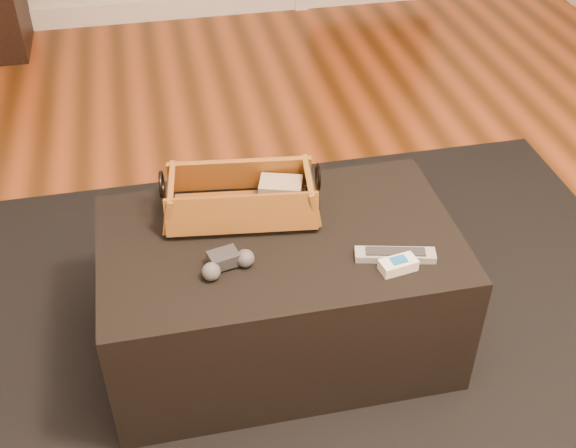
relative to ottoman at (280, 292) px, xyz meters
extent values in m
cube|color=brown|center=(-0.18, -0.09, -0.23)|extent=(5.00, 5.50, 0.01)
cube|color=white|center=(-0.18, 2.65, -0.16)|extent=(5.00, 0.04, 0.12)
cube|color=black|center=(0.00, -0.05, -0.22)|extent=(2.60, 2.00, 0.01)
cube|color=black|center=(0.00, 0.00, 0.00)|extent=(1.00, 0.60, 0.42)
cube|color=black|center=(-0.11, 0.12, 0.24)|extent=(0.23, 0.06, 0.02)
cube|color=tan|center=(0.03, 0.15, 0.26)|extent=(0.14, 0.11, 0.07)
cube|color=#944E21|center=(-0.08, 0.13, 0.22)|extent=(0.41, 0.23, 0.02)
cube|color=#985322|center=(-0.07, 0.23, 0.28)|extent=(0.42, 0.09, 0.11)
cube|color=#8E5C20|center=(-0.10, 0.04, 0.28)|extent=(0.42, 0.09, 0.11)
cube|color=#A07024|center=(0.12, 0.11, 0.28)|extent=(0.06, 0.21, 0.11)
cube|color=#9B5423|center=(-0.28, 0.16, 0.28)|extent=(0.06, 0.21, 0.11)
torus|color=black|center=(0.13, 0.10, 0.32)|extent=(0.02, 0.08, 0.08)
torus|color=black|center=(-0.30, 0.16, 0.32)|extent=(0.02, 0.08, 0.08)
cube|color=#272729|center=(-0.17, -0.08, 0.24)|extent=(0.09, 0.07, 0.04)
sphere|color=#454549|center=(-0.20, -0.13, 0.23)|extent=(0.06, 0.06, 0.05)
sphere|color=#414044|center=(-0.11, -0.09, 0.23)|extent=(0.06, 0.06, 0.05)
cube|color=#A4A7AC|center=(0.29, -0.15, 0.22)|extent=(0.22, 0.10, 0.02)
cube|color=#242426|center=(0.29, -0.15, 0.23)|extent=(0.16, 0.07, 0.00)
cube|color=white|center=(0.28, -0.19, 0.23)|extent=(0.10, 0.06, 0.03)
cube|color=blue|center=(0.28, -0.19, 0.24)|extent=(0.05, 0.04, 0.01)
camera|label=1|loc=(-0.30, -1.51, 1.48)|focal=45.00mm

